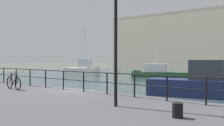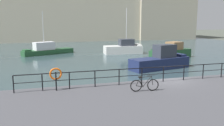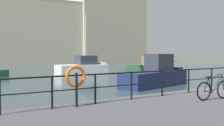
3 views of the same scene
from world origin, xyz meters
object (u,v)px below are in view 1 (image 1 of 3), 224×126
parked_bicycle (14,83)px  moored_red_daysailer (83,70)px  quay_lamp_post (116,24)px  moored_blue_motorboat (199,84)px  moored_cabin_cruiser (158,72)px  mooring_bollard (178,110)px

parked_bicycle → moored_red_daysailer: bearing=133.5°
moored_red_daysailer → quay_lamp_post: bearing=-52.7°
moored_blue_motorboat → moored_red_daysailer: size_ratio=0.95×
moored_blue_motorboat → moored_cabin_cruiser: bearing=114.4°
moored_red_daysailer → moored_cabin_cruiser: 12.11m
moored_blue_motorboat → quay_lamp_post: quay_lamp_post is taller
moored_blue_motorboat → mooring_bollard: (3.70, -11.44, 0.32)m
moored_cabin_cruiser → parked_bicycle: moored_cabin_cruiser is taller
moored_red_daysailer → parked_bicycle: bearing=-62.9°
moored_blue_motorboat → parked_bicycle: size_ratio=4.12×
moored_red_daysailer → moored_cabin_cruiser: bearing=10.6°
moored_blue_motorboat → parked_bicycle: 12.54m
mooring_bollard → moored_red_daysailer: bearing=139.9°
moored_red_daysailer → mooring_bollard: 35.36m
moored_blue_motorboat → moored_cabin_cruiser: (-12.02, 15.63, -0.17)m
quay_lamp_post → moored_cabin_cruiser: bearing=116.1°
moored_cabin_cruiser → moored_red_daysailer: bearing=-3.0°
moored_red_daysailer → moored_cabin_cruiser: moored_red_daysailer is taller
mooring_bollard → quay_lamp_post: (-2.58, 0.31, 2.81)m
moored_cabin_cruiser → mooring_bollard: moored_cabin_cruiser is taller
mooring_bollard → quay_lamp_post: quay_lamp_post is taller
moored_blue_motorboat → moored_cabin_cruiser: size_ratio=0.88×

